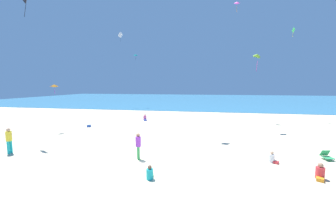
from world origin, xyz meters
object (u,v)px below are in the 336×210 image
at_px(person_3, 150,174).
at_px(kite_orange, 54,86).
at_px(person_2, 9,139).
at_px(kite_lime, 258,56).
at_px(cooler_box, 89,125).
at_px(beach_chair_far_left, 327,155).
at_px(person_0, 138,144).
at_px(kite_teal, 136,55).
at_px(person_5, 320,173).
at_px(kite_magenta, 237,3).
at_px(kite_green, 293,30).
at_px(kite_white, 120,35).
at_px(person_1, 145,118).
at_px(person_4, 272,158).

distance_m(person_3, kite_orange, 14.33).
bearing_deg(kite_orange, person_2, -74.64).
bearing_deg(kite_lime, cooler_box, -174.25).
height_order(beach_chair_far_left, person_0, person_0).
xyz_separation_m(person_3, kite_teal, (-10.74, 28.40, 10.14)).
relative_size(person_5, kite_orange, 0.84).
bearing_deg(person_5, kite_magenta, -149.30).
bearing_deg(kite_green, person_5, -107.87).
bearing_deg(kite_teal, person_5, -55.49).
bearing_deg(kite_white, kite_lime, -39.14).
relative_size(person_1, person_5, 1.07).
relative_size(kite_magenta, kite_white, 0.64).
height_order(person_5, kite_orange, kite_orange).
bearing_deg(kite_magenta, kite_white, 151.18).
relative_size(person_2, kite_teal, 1.33).
relative_size(person_2, person_4, 2.56).
height_order(beach_chair_far_left, kite_teal, kite_teal).
xyz_separation_m(person_5, kite_lime, (-0.33, 10.14, 6.92)).
bearing_deg(person_0, person_2, 154.92).
xyz_separation_m(person_5, kite_green, (5.70, 17.67, 11.04)).
bearing_deg(person_1, person_2, -46.76).
relative_size(kite_orange, kite_green, 0.79).
distance_m(kite_teal, kite_green, 26.03).
xyz_separation_m(person_2, person_4, (16.11, 1.43, -0.72)).
relative_size(person_5, kite_lime, 0.43).
height_order(kite_teal, kite_lime, kite_teal).
xyz_separation_m(person_0, kite_lime, (8.83, 9.33, 6.30)).
bearing_deg(person_3, person_2, 73.59).
bearing_deg(kite_teal, person_1, -66.50).
distance_m(person_3, kite_magenta, 23.85).
relative_size(beach_chair_far_left, person_3, 0.99).
relative_size(person_1, person_2, 0.49).
distance_m(cooler_box, person_1, 6.66).
relative_size(person_4, kite_white, 0.33).
xyz_separation_m(person_5, kite_orange, (-19.25, 6.23, 4.08)).
relative_size(kite_lime, kite_white, 0.90).
bearing_deg(person_0, kite_teal, 80.99).
bearing_deg(person_3, person_1, 11.07).
height_order(person_3, kite_teal, kite_teal).
xyz_separation_m(person_4, kite_magenta, (0.07, 14.79, 14.45)).
relative_size(person_4, kite_orange, 0.72).
distance_m(cooler_box, person_4, 17.14).
height_order(person_4, kite_orange, kite_orange).
bearing_deg(person_1, cooler_box, -70.59).
relative_size(beach_chair_far_left, kite_magenta, 0.53).
xyz_separation_m(person_1, kite_magenta, (11.09, 3.38, 14.38)).
height_order(person_2, kite_magenta, kite_magenta).
height_order(person_4, person_5, person_5).
bearing_deg(beach_chair_far_left, kite_teal, -149.90).
xyz_separation_m(person_1, kite_teal, (-6.05, 13.92, 10.09)).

